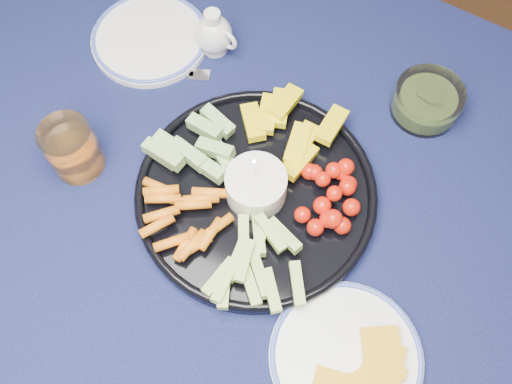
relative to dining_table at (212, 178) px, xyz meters
The scene contains 8 objects.
dining_table is the anchor object (origin of this frame).
crudite_platter 0.16m from the dining_table, 13.51° to the right, with size 0.39×0.39×0.13m.
creamer_pitcher 0.26m from the dining_table, 120.25° to the left, with size 0.09×0.07×0.09m.
pickle_bowl 0.41m from the dining_table, 45.20° to the left, with size 0.12×0.12×0.06m.
cheese_plate 0.41m from the dining_table, 26.44° to the right, with size 0.22×0.22×0.03m.
juice_tumbler 0.25m from the dining_table, 143.64° to the right, with size 0.09×0.09×0.10m.
fork_left 0.21m from the dining_table, 146.44° to the left, with size 0.17×0.10×0.00m.
side_plate_extra 0.29m from the dining_table, 147.42° to the left, with size 0.22×0.22×0.02m.
Camera 1 is at (0.32, -0.37, 1.60)m, focal length 40.00 mm.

